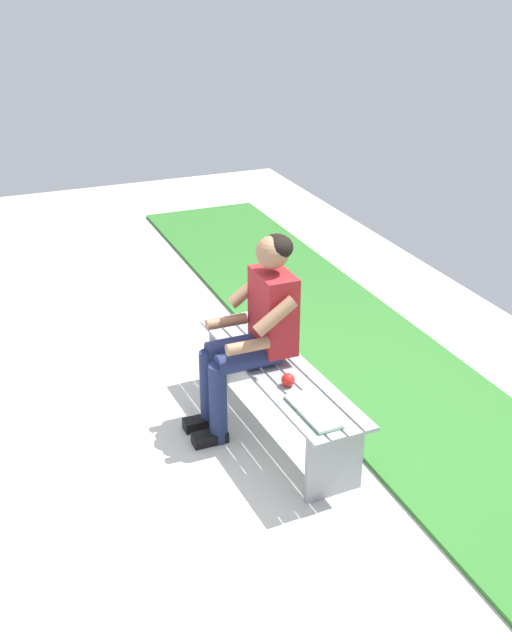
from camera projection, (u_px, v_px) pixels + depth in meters
name	position (u px, v px, depth m)	size (l,w,h in m)	color
ground_plane	(91.00, 393.00, 5.35)	(10.00, 7.00, 0.04)	beige
grass_strip	(410.00, 398.00, 5.22)	(9.00, 1.27, 0.03)	#2D6B28
bench_near	(278.00, 384.00, 4.74)	(1.64, 0.47, 0.47)	gray
person_seated	(255.00, 326.00, 4.66)	(0.50, 0.69, 1.27)	maroon
apple	(288.00, 380.00, 4.47)	(0.08, 0.08, 0.08)	red
book_open	(313.00, 412.00, 4.22)	(0.42, 0.18, 0.02)	white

